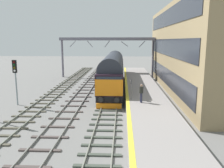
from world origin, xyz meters
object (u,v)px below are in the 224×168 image
object	(u,v)px
signal_post_mid	(15,76)
waiting_passenger	(141,92)
diesel_locomotive	(113,70)
platform_number_sign	(131,86)

from	to	relation	value
signal_post_mid	waiting_passenger	world-z (taller)	signal_post_mid
signal_post_mid	diesel_locomotive	bearing A→B (deg)	43.59
diesel_locomotive	waiting_passenger	distance (m)	11.40
diesel_locomotive	waiting_passenger	size ratio (longest dim) A/B	12.03
platform_number_sign	waiting_passenger	xyz separation A→B (m)	(0.85, -1.10, -0.26)
diesel_locomotive	signal_post_mid	size ratio (longest dim) A/B	4.35
signal_post_mid	waiting_passenger	bearing A→B (deg)	-10.14
signal_post_mid	platform_number_sign	size ratio (longest dim) A/B	2.44
platform_number_sign	diesel_locomotive	bearing A→B (deg)	101.81
diesel_locomotive	signal_post_mid	bearing A→B (deg)	-136.41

